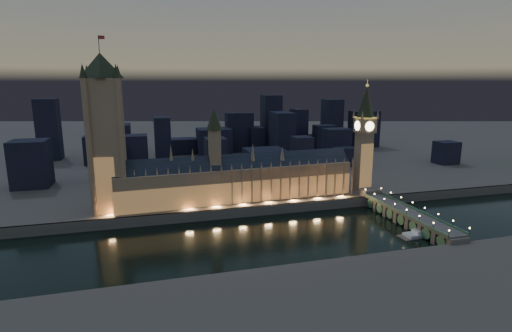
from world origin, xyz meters
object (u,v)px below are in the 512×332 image
object	(u,v)px
palace_of_westminster	(238,179)
victoria_tower	(105,127)
westminster_bridge	(403,215)
river_boat	(429,232)
elizabeth_tower	(365,130)

from	to	relation	value
palace_of_westminster	victoria_tower	xyz separation A→B (m)	(-101.25, 0.18, 46.65)
victoria_tower	westminster_bridge	bearing A→B (deg)	-16.80
palace_of_westminster	westminster_bridge	bearing A→B (deg)	-29.48
river_boat	victoria_tower	bearing A→B (deg)	157.14
river_boat	elizabeth_tower	bearing A→B (deg)	90.55
victoria_tower	river_boat	size ratio (longest dim) A/B	2.70
victoria_tower	elizabeth_tower	distance (m)	218.21
palace_of_westminster	victoria_tower	distance (m)	111.48
victoria_tower	westminster_bridge	distance (m)	235.97
westminster_bridge	river_boat	xyz separation A→B (m)	(2.30, -26.89, -4.44)
elizabeth_tower	river_boat	world-z (taller)	elizabeth_tower
palace_of_westminster	elizabeth_tower	world-z (taller)	elizabeth_tower
victoria_tower	river_boat	xyz separation A→B (m)	(218.89, -92.28, -71.46)
palace_of_westminster	westminster_bridge	size ratio (longest dim) A/B	1.79
elizabeth_tower	river_boat	size ratio (longest dim) A/B	2.06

